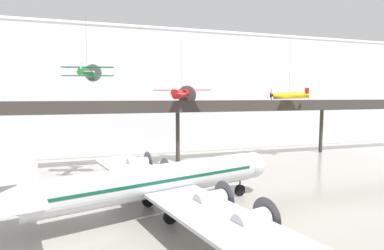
# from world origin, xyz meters

# --- Properties ---
(ground_plane) EXTENTS (260.00, 260.00, 0.00)m
(ground_plane) POSITION_xyz_m (0.00, 0.00, 0.00)
(ground_plane) COLOR gray
(hangar_back_wall) EXTENTS (140.00, 3.00, 25.51)m
(hangar_back_wall) POSITION_xyz_m (0.00, 37.29, 12.75)
(hangar_back_wall) COLOR silver
(hangar_back_wall) RESTS_ON ground
(mezzanine_walkway) EXTENTS (110.00, 3.20, 10.79)m
(mezzanine_walkway) POSITION_xyz_m (0.00, 24.15, 9.10)
(mezzanine_walkway) COLOR #38332D
(mezzanine_walkway) RESTS_ON ground
(ceiling_truss_beam) EXTENTS (120.00, 0.60, 0.60)m
(ceiling_truss_beam) POSITION_xyz_m (0.00, 22.09, 22.02)
(ceiling_truss_beam) COLOR silver
(airliner_silver_main) EXTENTS (28.28, 32.75, 9.29)m
(airliner_silver_main) POSITION_xyz_m (-8.01, 2.66, 3.34)
(airliner_silver_main) COLOR silver
(airliner_silver_main) RESTS_ON ground
(suspended_plane_yellow_lowwing) EXTENTS (7.05, 7.66, 11.31)m
(suspended_plane_yellow_lowwing) POSITION_xyz_m (20.29, 22.17, 11.58)
(suspended_plane_yellow_lowwing) COLOR yellow
(suspended_plane_red_highwing) EXTENTS (8.86, 7.99, 11.54)m
(suspended_plane_red_highwing) POSITION_xyz_m (-0.19, 21.96, 11.94)
(suspended_plane_red_highwing) COLOR red
(suspended_plane_green_biplane) EXTENTS (6.67, 5.59, 8.13)m
(suspended_plane_green_biplane) POSITION_xyz_m (-14.29, 16.24, 14.59)
(suspended_plane_green_biplane) COLOR #1E6B33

